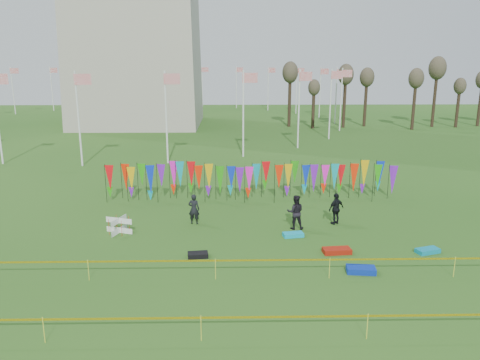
{
  "coord_description": "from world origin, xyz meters",
  "views": [
    {
      "loc": [
        -1.21,
        -19.69,
        8.64
      ],
      "look_at": [
        -0.67,
        6.0,
        2.18
      ],
      "focal_mm": 35.0,
      "sensor_mm": 36.0,
      "label": 1
    }
  ],
  "objects_px": {
    "box_kite": "(119,225)",
    "kite_bag_blue": "(361,270)",
    "person_left": "(194,209)",
    "kite_bag_black": "(198,255)",
    "kite_bag_turquoise": "(293,235)",
    "person_mid": "(295,212)",
    "kite_bag_teal": "(428,251)",
    "person_right": "(336,209)",
    "kite_bag_red": "(337,251)"
  },
  "relations": [
    {
      "from": "person_mid",
      "to": "kite_bag_blue",
      "type": "height_order",
      "value": "person_mid"
    },
    {
      "from": "box_kite",
      "to": "person_left",
      "type": "bearing_deg",
      "value": 20.14
    },
    {
      "from": "box_kite",
      "to": "person_left",
      "type": "xyz_separation_m",
      "value": [
        3.8,
        1.39,
        0.42
      ]
    },
    {
      "from": "person_right",
      "to": "kite_bag_red",
      "type": "relative_size",
      "value": 1.36
    },
    {
      "from": "kite_bag_blue",
      "to": "kite_bag_black",
      "type": "xyz_separation_m",
      "value": [
        -7.02,
        1.77,
        -0.02
      ]
    },
    {
      "from": "kite_bag_turquoise",
      "to": "kite_bag_blue",
      "type": "relative_size",
      "value": 0.86
    },
    {
      "from": "person_mid",
      "to": "kite_bag_black",
      "type": "distance_m",
      "value": 6.22
    },
    {
      "from": "kite_bag_red",
      "to": "person_left",
      "type": "bearing_deg",
      "value": 148.55
    },
    {
      "from": "person_right",
      "to": "kite_bag_black",
      "type": "bearing_deg",
      "value": -0.57
    },
    {
      "from": "kite_bag_blue",
      "to": "kite_bag_teal",
      "type": "height_order",
      "value": "kite_bag_blue"
    },
    {
      "from": "person_mid",
      "to": "person_right",
      "type": "height_order",
      "value": "person_mid"
    },
    {
      "from": "person_right",
      "to": "kite_bag_teal",
      "type": "xyz_separation_m",
      "value": [
        3.43,
        -4.11,
        -0.77
      ]
    },
    {
      "from": "box_kite",
      "to": "person_right",
      "type": "distance_m",
      "value": 11.66
    },
    {
      "from": "person_left",
      "to": "kite_bag_black",
      "type": "height_order",
      "value": "person_left"
    },
    {
      "from": "person_mid",
      "to": "kite_bag_blue",
      "type": "relative_size",
      "value": 1.56
    },
    {
      "from": "kite_bag_red",
      "to": "box_kite",
      "type": "bearing_deg",
      "value": 165.08
    },
    {
      "from": "box_kite",
      "to": "kite_bag_turquoise",
      "type": "xyz_separation_m",
      "value": [
        9.0,
        -0.69,
        -0.32
      ]
    },
    {
      "from": "person_right",
      "to": "kite_bag_teal",
      "type": "relative_size",
      "value": 1.6
    },
    {
      "from": "person_left",
      "to": "kite_bag_teal",
      "type": "bearing_deg",
      "value": 166.65
    },
    {
      "from": "kite_bag_black",
      "to": "person_left",
      "type": "bearing_deg",
      "value": 96.3
    },
    {
      "from": "kite_bag_turquoise",
      "to": "kite_bag_blue",
      "type": "bearing_deg",
      "value": -61.5
    },
    {
      "from": "person_mid",
      "to": "person_left",
      "type": "bearing_deg",
      "value": -5.89
    },
    {
      "from": "box_kite",
      "to": "kite_bag_teal",
      "type": "relative_size",
      "value": 0.78
    },
    {
      "from": "person_left",
      "to": "kite_bag_red",
      "type": "distance_m",
      "value": 8.2
    },
    {
      "from": "box_kite",
      "to": "kite_bag_red",
      "type": "xyz_separation_m",
      "value": [
        10.76,
        -2.87,
        -0.31
      ]
    },
    {
      "from": "person_mid",
      "to": "kite_bag_blue",
      "type": "distance_m",
      "value": 5.87
    },
    {
      "from": "person_mid",
      "to": "kite_bag_teal",
      "type": "relative_size",
      "value": 1.7
    },
    {
      "from": "kite_bag_blue",
      "to": "kite_bag_teal",
      "type": "bearing_deg",
      "value": 28.91
    },
    {
      "from": "person_left",
      "to": "kite_bag_red",
      "type": "height_order",
      "value": "person_left"
    },
    {
      "from": "kite_bag_turquoise",
      "to": "kite_bag_black",
      "type": "height_order",
      "value": "kite_bag_black"
    },
    {
      "from": "box_kite",
      "to": "person_left",
      "type": "height_order",
      "value": "person_left"
    },
    {
      "from": "kite_bag_black",
      "to": "person_mid",
      "type": "bearing_deg",
      "value": 36.55
    },
    {
      "from": "kite_bag_black",
      "to": "kite_bag_teal",
      "type": "xyz_separation_m",
      "value": [
        10.72,
        0.27,
        -0.0
      ]
    },
    {
      "from": "person_left",
      "to": "person_right",
      "type": "height_order",
      "value": "person_right"
    },
    {
      "from": "person_right",
      "to": "kite_bag_blue",
      "type": "bearing_deg",
      "value": 55.91
    },
    {
      "from": "box_kite",
      "to": "kite_bag_teal",
      "type": "height_order",
      "value": "box_kite"
    },
    {
      "from": "person_right",
      "to": "kite_bag_red",
      "type": "xyz_separation_m",
      "value": [
        -0.83,
        -4.06,
        -0.76
      ]
    },
    {
      "from": "box_kite",
      "to": "kite_bag_blue",
      "type": "relative_size",
      "value": 0.71
    },
    {
      "from": "kite_bag_red",
      "to": "kite_bag_teal",
      "type": "distance_m",
      "value": 4.26
    },
    {
      "from": "kite_bag_black",
      "to": "kite_bag_teal",
      "type": "bearing_deg",
      "value": 1.46
    },
    {
      "from": "person_right",
      "to": "kite_bag_black",
      "type": "height_order",
      "value": "person_right"
    },
    {
      "from": "kite_bag_turquoise",
      "to": "person_left",
      "type": "bearing_deg",
      "value": 158.21
    },
    {
      "from": "kite_bag_blue",
      "to": "kite_bag_black",
      "type": "bearing_deg",
      "value": 165.84
    },
    {
      "from": "kite_bag_turquoise",
      "to": "kite_bag_red",
      "type": "bearing_deg",
      "value": -51.08
    },
    {
      "from": "person_left",
      "to": "kite_bag_turquoise",
      "type": "bearing_deg",
      "value": 165.87
    },
    {
      "from": "kite_bag_turquoise",
      "to": "kite_bag_teal",
      "type": "bearing_deg",
      "value": -20.32
    },
    {
      "from": "person_left",
      "to": "kite_bag_blue",
      "type": "xyz_separation_m",
      "value": [
        7.52,
        -6.35,
        -0.72
      ]
    },
    {
      "from": "person_right",
      "to": "kite_bag_turquoise",
      "type": "distance_m",
      "value": 3.29
    },
    {
      "from": "person_mid",
      "to": "kite_bag_red",
      "type": "bearing_deg",
      "value": 117.85
    },
    {
      "from": "box_kite",
      "to": "kite_bag_teal",
      "type": "bearing_deg",
      "value": -10.99
    }
  ]
}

